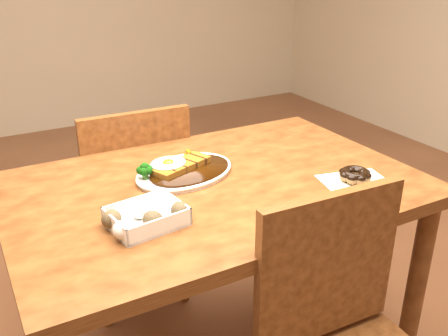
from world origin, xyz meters
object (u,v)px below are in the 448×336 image
table (216,212)px  chair_far (131,199)px  donut_box (145,217)px  pon_de_ring (355,175)px  katsu_curry_plate (183,170)px

table → chair_far: bearing=100.0°
chair_far → donut_box: (-0.18, -0.67, 0.30)m
table → chair_far: size_ratio=1.38×
table → pon_de_ring: bearing=-28.0°
table → katsu_curry_plate: 0.16m
chair_far → katsu_curry_plate: 0.52m
chair_far → pon_de_ring: 0.91m
table → katsu_curry_plate: bearing=122.1°
katsu_curry_plate → pon_de_ring: (0.43, -0.29, 0.00)m
table → donut_box: size_ratio=5.55×
table → chair_far: (-0.09, 0.53, -0.17)m
donut_box → chair_far: bearing=75.2°
table → donut_box: bearing=-153.0°
donut_box → table: bearing=27.0°
table → pon_de_ring: (0.37, -0.19, 0.12)m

